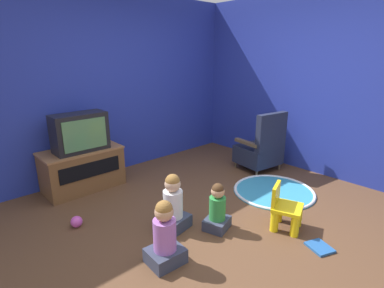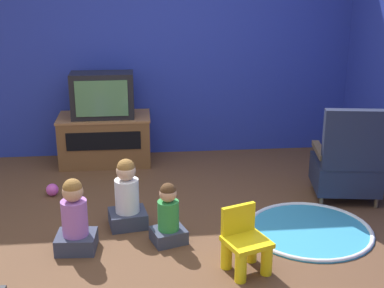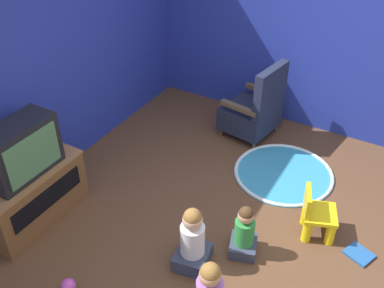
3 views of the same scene
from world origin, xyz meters
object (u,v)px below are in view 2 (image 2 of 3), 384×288
(child_watching_left, at_px, (75,220))
(child_watching_right, at_px, (168,217))
(yellow_kid_chair, at_px, (245,246))
(black_armchair, at_px, (347,165))
(child_watching_center, at_px, (127,198))
(television, at_px, (102,95))
(tv_cabinet, at_px, (105,138))
(toy_ball, at_px, (52,190))

(child_watching_left, distance_m, child_watching_right, 0.75)
(yellow_kid_chair, relative_size, child_watching_left, 0.79)
(black_armchair, bearing_deg, child_watching_center, 18.28)
(black_armchair, bearing_deg, child_watching_left, 25.03)
(television, bearing_deg, tv_cabinet, 90.00)
(yellow_kid_chair, height_order, child_watching_right, child_watching_right)
(black_armchair, distance_m, child_watching_center, 2.13)
(black_armchair, height_order, toy_ball, black_armchair)
(tv_cabinet, distance_m, child_watching_right, 2.05)
(child_watching_left, height_order, child_watching_right, child_watching_left)
(television, distance_m, toy_ball, 1.23)
(child_watching_right, bearing_deg, toy_ball, 118.29)
(child_watching_left, bearing_deg, yellow_kid_chair, -14.39)
(child_watching_left, height_order, child_watching_center, child_watching_center)
(yellow_kid_chair, distance_m, child_watching_center, 1.19)
(television, relative_size, black_armchair, 0.72)
(child_watching_center, xyz_separation_m, toy_ball, (-0.76, 0.73, -0.21))
(child_watching_center, relative_size, child_watching_right, 1.19)
(child_watching_center, relative_size, toy_ball, 5.07)
(black_armchair, bearing_deg, toy_ball, 1.23)
(tv_cabinet, bearing_deg, yellow_kid_chair, -64.55)
(child_watching_left, relative_size, toy_ball, 4.99)
(black_armchair, relative_size, toy_ball, 7.75)
(tv_cabinet, distance_m, child_watching_left, 2.01)
(child_watching_right, distance_m, toy_ball, 1.53)
(child_watching_left, bearing_deg, child_watching_center, 46.99)
(child_watching_left, bearing_deg, toy_ball, 111.46)
(child_watching_right, bearing_deg, child_watching_center, 118.37)
(child_watching_center, distance_m, toy_ball, 1.07)
(tv_cabinet, relative_size, yellow_kid_chair, 2.14)
(television, distance_m, child_watching_center, 1.68)
(child_watching_left, relative_size, child_watching_right, 1.17)
(tv_cabinet, height_order, child_watching_center, child_watching_center)
(yellow_kid_chair, xyz_separation_m, child_watching_center, (-0.88, 0.80, 0.07))
(television, height_order, toy_ball, television)
(black_armchair, distance_m, child_watching_right, 1.89)
(television, relative_size, child_watching_right, 1.31)
(tv_cabinet, relative_size, child_watching_right, 1.98)
(television, distance_m, child_watching_left, 2.03)
(black_armchair, distance_m, child_watching_left, 2.61)
(tv_cabinet, xyz_separation_m, child_watching_center, (0.28, -1.63, -0.02))
(black_armchair, bearing_deg, yellow_kid_chair, 52.23)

